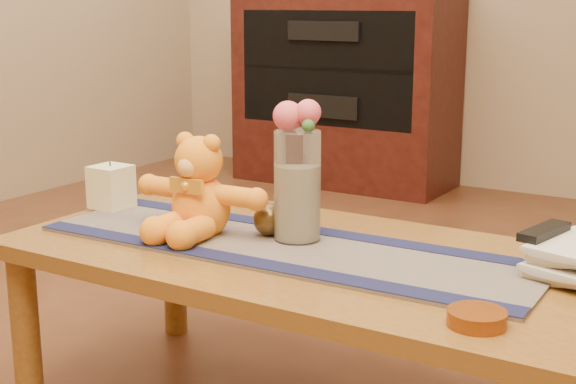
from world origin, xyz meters
The scene contains 28 objects.
coffee_table_top centered at (0.00, 0.00, 0.43)m, with size 1.40×0.70×0.04m, color brown.
table_leg_fl centered at (-0.64, -0.29, 0.21)m, with size 0.07×0.07×0.41m, color brown.
table_leg_bl centered at (-0.64, 0.29, 0.21)m, with size 0.07×0.07×0.41m, color brown.
persian_runner centered at (-0.05, -0.02, 0.45)m, with size 1.20×0.35×0.01m, color #17163E.
runner_border_near centered at (-0.05, -0.17, 0.46)m, with size 1.20×0.06×0.00m, color #15183F.
runner_border_far centered at (-0.05, 0.12, 0.46)m, with size 1.20×0.06×0.00m, color #15183F.
teddy_bear centered at (-0.28, -0.04, 0.57)m, with size 0.34×0.28×0.23m, color orange, non-canonical shape.
pillar_candle centered at (-0.64, 0.03, 0.52)m, with size 0.10×0.10×0.12m, color #F7EFB6.
candle_wick centered at (-0.64, 0.03, 0.58)m, with size 0.00×0.00×0.01m, color black.
glass_vase centered at (-0.05, 0.03, 0.59)m, with size 0.11×0.11×0.26m, color silver.
potpourri_fill centered at (-0.05, 0.03, 0.55)m, with size 0.09×0.09×0.18m, color beige.
rose_left centered at (-0.07, 0.02, 0.75)m, with size 0.07×0.07×0.07m, color #F25569.
rose_right centered at (-0.02, 0.04, 0.76)m, with size 0.06×0.06×0.06m, color #F25569.
blue_flower_back centered at (-0.04, 0.07, 0.75)m, with size 0.04×0.04×0.04m, color #5465B7.
blue_flower_side centered at (-0.08, 0.05, 0.74)m, with size 0.04×0.04×0.04m, color #5465B7.
leaf_sprig centered at (-0.01, 0.01, 0.74)m, with size 0.03×0.03×0.03m, color #33662D.
bronze_ball centered at (-0.12, 0.03, 0.50)m, with size 0.08×0.08×0.08m, color #4D3719.
book_bottom centered at (0.51, 0.15, 0.46)m, with size 0.17×0.22×0.02m, color beige.
book_lower centered at (0.51, 0.14, 0.48)m, with size 0.16×0.22×0.02m, color beige.
book_upper centered at (0.50, 0.15, 0.50)m, with size 0.17×0.22×0.02m, color beige.
book_top centered at (0.51, 0.14, 0.52)m, with size 0.16×0.22×0.02m, color beige.
tv_remote centered at (0.50, 0.14, 0.54)m, with size 0.04×0.16×0.02m, color black.
amber_dish centered at (0.49, -0.23, 0.46)m, with size 0.11×0.11×0.03m, color #BF5914.
media_cabinet centered at (-1.20, 2.48, 0.55)m, with size 1.20×0.50×1.10m, color black.
cabinet_cavity centered at (-1.20, 2.25, 0.66)m, with size 1.02×0.03×0.61m, color black.
cabinet_shelf centered at (-1.20, 2.33, 0.66)m, with size 1.02×0.20×0.03m, color black.
stereo_upper centered at (-1.20, 2.35, 0.86)m, with size 0.42×0.28×0.10m, color black.
stereo_lower centered at (-1.20, 2.35, 0.46)m, with size 0.42×0.28×0.12m, color black.
Camera 1 is at (0.91, -1.56, 1.01)m, focal length 50.78 mm.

